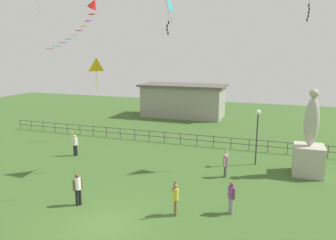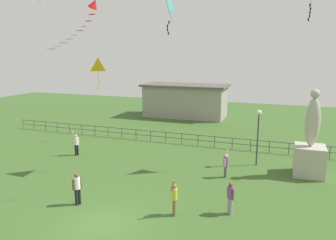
# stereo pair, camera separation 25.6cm
# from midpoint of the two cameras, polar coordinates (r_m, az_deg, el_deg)

# --- Properties ---
(ground_plane) EXTENTS (80.00, 80.00, 0.00)m
(ground_plane) POSITION_cam_midpoint_polar(r_m,az_deg,el_deg) (15.90, -11.03, -17.53)
(ground_plane) COLOR #3D6028
(statue_monument) EXTENTS (1.84, 1.84, 5.55)m
(statue_monument) POSITION_cam_midpoint_polar(r_m,az_deg,el_deg) (22.56, 24.05, -4.91)
(statue_monument) COLOR #B2AD9E
(statue_monument) RESTS_ON ground_plane
(lamppost) EXTENTS (0.36, 0.36, 3.93)m
(lamppost) POSITION_cam_midpoint_polar(r_m,az_deg,el_deg) (23.02, 15.95, -0.80)
(lamppost) COLOR #38383D
(lamppost) RESTS_ON ground_plane
(person_0) EXTENTS (0.42, 0.46, 1.93)m
(person_0) POSITION_cam_midpoint_polar(r_m,az_deg,el_deg) (25.70, -15.61, -3.94)
(person_0) COLOR black
(person_0) RESTS_ON ground_plane
(person_1) EXTENTS (0.39, 0.36, 1.63)m
(person_1) POSITION_cam_midpoint_polar(r_m,az_deg,el_deg) (16.35, 11.38, -13.00)
(person_1) COLOR #99999E
(person_1) RESTS_ON ground_plane
(person_2) EXTENTS (0.30, 0.51, 1.88)m
(person_2) POSITION_cam_midpoint_polar(r_m,az_deg,el_deg) (15.93, 1.58, -13.43)
(person_2) COLOR brown
(person_2) RESTS_ON ground_plane
(person_3) EXTENTS (0.32, 0.46, 1.72)m
(person_3) POSITION_cam_midpoint_polar(r_m,az_deg,el_deg) (17.53, -15.30, -11.26)
(person_3) COLOR black
(person_3) RESTS_ON ground_plane
(person_4) EXTENTS (0.28, 0.46, 1.79)m
(person_4) POSITION_cam_midpoint_polar(r_m,az_deg,el_deg) (20.81, 10.49, -7.60)
(person_4) COLOR #3F4C47
(person_4) RESTS_ON ground_plane
(kite_2) EXTENTS (0.96, 0.88, 2.71)m
(kite_2) POSITION_cam_midpoint_polar(r_m,az_deg,el_deg) (28.80, -11.95, 9.34)
(kite_2) COLOR yellow
(kite_4) EXTENTS (0.67, 1.00, 2.78)m
(kite_4) POSITION_cam_midpoint_polar(r_m,az_deg,el_deg) (21.42, 0.02, 20.17)
(kite_4) COLOR #19B2B2
(streamer_kite) EXTENTS (4.71, 1.35, 3.04)m
(streamer_kite) POSITION_cam_midpoint_polar(r_m,az_deg,el_deg) (21.42, -13.09, 18.61)
(streamer_kite) COLOR red
(waterfront_railing) EXTENTS (36.02, 0.06, 0.95)m
(waterfront_railing) POSITION_cam_midpoint_polar(r_m,az_deg,el_deg) (27.85, 3.08, -3.04)
(waterfront_railing) COLOR #4C4742
(waterfront_railing) RESTS_ON ground_plane
(pavilion_building) EXTENTS (10.27, 4.91, 3.98)m
(pavilion_building) POSITION_cam_midpoint_polar(r_m,az_deg,el_deg) (39.86, 3.25, 3.47)
(pavilion_building) COLOR gray
(pavilion_building) RESTS_ON ground_plane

